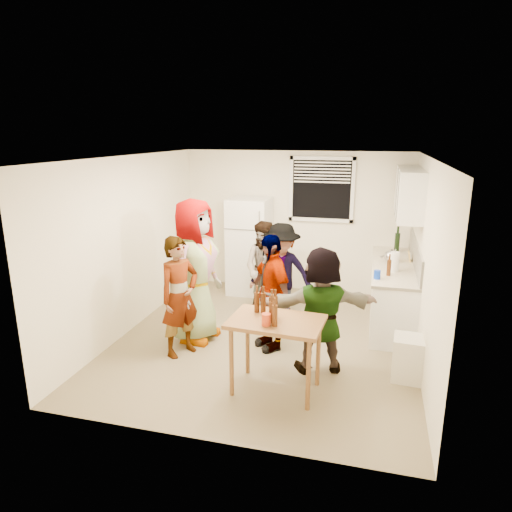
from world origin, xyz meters
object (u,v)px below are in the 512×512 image
(refrigerator, at_px, (250,246))
(guest_stripe, at_px, (182,353))
(blue_cup, at_px, (377,279))
(kettle, at_px, (391,262))
(red_cup, at_px, (266,325))
(guest_orange, at_px, (318,369))
(guest_black, at_px, (270,346))
(beer_bottle_counter, at_px, (388,275))
(trash_bin, at_px, (408,359))
(guest_back_left, at_px, (266,314))
(beer_bottle_table, at_px, (272,319))
(guest_back_right, at_px, (281,320))
(serving_table, at_px, (275,390))
(guest_grey, at_px, (197,337))
(wine_bottle, at_px, (396,252))

(refrigerator, bearing_deg, guest_stripe, -94.98)
(guest_stripe, bearing_deg, blue_cup, -37.91)
(kettle, relative_size, guest_stripe, 0.16)
(red_cup, xyz_separation_m, guest_orange, (0.49, 0.75, -0.85))
(blue_cup, height_order, guest_black, blue_cup)
(guest_stripe, distance_m, guest_orange, 1.79)
(beer_bottle_counter, distance_m, red_cup, 2.32)
(blue_cup, height_order, red_cup, blue_cup)
(red_cup, bearing_deg, trash_bin, 27.55)
(guest_back_left, distance_m, guest_orange, 1.85)
(trash_bin, height_order, guest_back_left, trash_bin)
(guest_orange, bearing_deg, trash_bin, 163.46)
(guest_stripe, height_order, guest_back_left, guest_back_left)
(beer_bottle_table, distance_m, guest_stripe, 1.66)
(guest_back_right, bearing_deg, beer_bottle_counter, -3.12)
(trash_bin, relative_size, serving_table, 0.52)
(guest_black, height_order, guest_orange, guest_orange)
(guest_grey, xyz_separation_m, guest_black, (1.06, -0.01, 0.00))
(beer_bottle_counter, height_order, guest_back_left, beer_bottle_counter)
(refrigerator, relative_size, kettle, 6.74)
(trash_bin, bearing_deg, beer_bottle_counter, 102.39)
(serving_table, distance_m, guest_black, 1.07)
(kettle, distance_m, beer_bottle_table, 2.78)
(beer_bottle_table, distance_m, guest_back_left, 2.33)
(kettle, bearing_deg, guest_orange, -135.90)
(kettle, relative_size, trash_bin, 0.48)
(beer_bottle_table, bearing_deg, guest_back_right, 98.43)
(wine_bottle, bearing_deg, serving_table, -113.32)
(kettle, height_order, guest_stripe, kettle)
(trash_bin, bearing_deg, guest_orange, -177.67)
(kettle, distance_m, red_cup, 2.96)
(kettle, bearing_deg, guest_back_left, 168.68)
(trash_bin, height_order, red_cup, red_cup)
(beer_bottle_counter, height_order, trash_bin, beer_bottle_counter)
(red_cup, relative_size, guest_black, 0.08)
(beer_bottle_table, bearing_deg, blue_cup, 54.90)
(refrigerator, height_order, trash_bin, refrigerator)
(serving_table, distance_m, beer_bottle_table, 0.85)
(guest_stripe, xyz_separation_m, guest_black, (1.08, 0.47, 0.00))
(refrigerator, relative_size, beer_bottle_counter, 7.62)
(blue_cup, relative_size, trash_bin, 0.23)
(refrigerator, relative_size, beer_bottle_table, 6.84)
(blue_cup, height_order, guest_back_left, blue_cup)
(guest_black, bearing_deg, red_cup, -29.41)
(guest_grey, bearing_deg, red_cup, -124.67)
(wine_bottle, height_order, guest_grey, wine_bottle)
(beer_bottle_counter, bearing_deg, wine_bottle, 83.62)
(refrigerator, relative_size, blue_cup, 14.21)
(guest_orange, bearing_deg, serving_table, 35.90)
(kettle, height_order, wine_bottle, wine_bottle)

